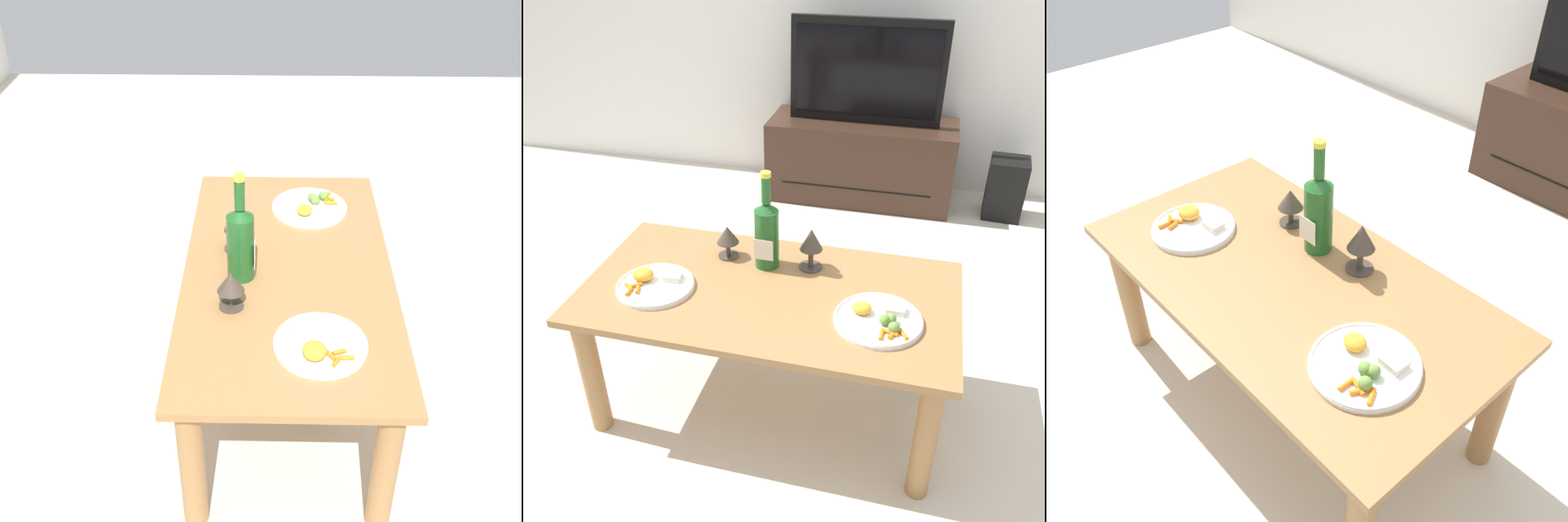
# 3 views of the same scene
# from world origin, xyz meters

# --- Properties ---
(ground_plane) EXTENTS (6.40, 6.40, 0.00)m
(ground_plane) POSITION_xyz_m (0.00, 0.00, 0.00)
(ground_plane) COLOR beige
(dining_table) EXTENTS (1.21, 0.64, 0.49)m
(dining_table) POSITION_xyz_m (0.00, 0.00, 0.40)
(dining_table) COLOR #9E7042
(dining_table) RESTS_ON ground_plane
(wine_bottle) EXTENTS (0.08, 0.08, 0.34)m
(wine_bottle) POSITION_xyz_m (-0.05, 0.14, 0.63)
(wine_bottle) COLOR #1E5923
(wine_bottle) RESTS_ON dining_table
(goblet_left) EXTENTS (0.08, 0.08, 0.12)m
(goblet_left) POSITION_xyz_m (-0.19, 0.16, 0.57)
(goblet_left) COLOR #473D33
(goblet_left) RESTS_ON dining_table
(goblet_right) EXTENTS (0.08, 0.08, 0.15)m
(goblet_right) POSITION_xyz_m (0.10, 0.16, 0.60)
(goblet_right) COLOR #473D33
(goblet_right) RESTS_ON dining_table
(dinner_plate_left) EXTENTS (0.25, 0.25, 0.05)m
(dinner_plate_left) POSITION_xyz_m (-0.36, -0.08, 0.51)
(dinner_plate_left) COLOR white
(dinner_plate_left) RESTS_ON dining_table
(dinner_plate_right) EXTENTS (0.27, 0.27, 0.05)m
(dinner_plate_right) POSITION_xyz_m (0.36, -0.08, 0.51)
(dinner_plate_right) COLOR white
(dinner_plate_right) RESTS_ON dining_table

